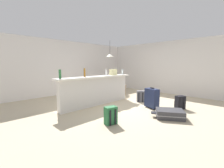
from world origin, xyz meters
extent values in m
cube|color=#BCAD8E|center=(0.00, 0.00, -0.03)|extent=(13.00, 13.00, 0.05)
cube|color=silver|center=(0.00, 3.05, 1.25)|extent=(6.60, 0.10, 2.50)
cube|color=silver|center=(3.05, 0.30, 1.25)|extent=(0.10, 6.00, 2.50)
cube|color=silver|center=(-0.77, 0.43, 0.48)|extent=(2.80, 0.20, 0.95)
cube|color=white|center=(-0.77, 0.43, 0.98)|extent=(2.96, 0.40, 0.05)
cylinder|color=#2D6B38|center=(-2.06, 0.46, 1.13)|extent=(0.07, 0.07, 0.26)
cylinder|color=#9E661E|center=(-1.22, 0.49, 1.14)|extent=(0.06, 0.06, 0.28)
cylinder|color=silver|center=(-0.33, 0.43, 1.12)|extent=(0.06, 0.06, 0.23)
cylinder|color=silver|center=(0.51, 0.37, 1.10)|extent=(0.07, 0.07, 0.20)
cube|color=beige|center=(0.08, 0.47, 1.11)|extent=(0.26, 0.18, 0.22)
cube|color=brown|center=(1.04, 1.63, 0.72)|extent=(1.10, 0.80, 0.04)
cylinder|color=brown|center=(0.55, 1.29, 0.35)|extent=(0.06, 0.06, 0.70)
cylinder|color=brown|center=(1.53, 1.29, 0.35)|extent=(0.06, 0.06, 0.70)
cylinder|color=brown|center=(0.55, 1.97, 0.35)|extent=(0.06, 0.06, 0.70)
cylinder|color=brown|center=(1.53, 1.97, 0.35)|extent=(0.06, 0.06, 0.70)
cube|color=#9E754C|center=(1.05, 0.96, 0.43)|extent=(0.44, 0.44, 0.04)
cube|color=#9E754C|center=(1.03, 1.14, 0.69)|extent=(0.40, 0.08, 0.48)
cylinder|color=#9E754C|center=(0.91, 0.79, 0.21)|extent=(0.04, 0.04, 0.41)
cylinder|color=#9E754C|center=(1.23, 0.82, 0.21)|extent=(0.04, 0.04, 0.41)
cylinder|color=#9E754C|center=(0.88, 1.10, 0.21)|extent=(0.04, 0.04, 0.41)
cylinder|color=#9E754C|center=(1.19, 1.14, 0.21)|extent=(0.04, 0.04, 0.41)
cylinder|color=black|center=(0.95, 1.55, 2.19)|extent=(0.01, 0.01, 0.62)
cone|color=white|center=(0.95, 1.55, 1.83)|extent=(0.34, 0.34, 0.14)
sphere|color=white|center=(0.95, 1.55, 1.75)|extent=(0.07, 0.07, 0.07)
cube|color=#38383D|center=(-0.24, -1.94, 0.11)|extent=(0.77, 0.83, 0.22)
cube|color=gray|center=(-0.24, -1.94, 0.11)|extent=(0.79, 0.85, 0.02)
cube|color=#2D2D33|center=(-0.47, -1.60, 0.11)|extent=(0.23, 0.22, 0.02)
cube|color=black|center=(0.78, -1.82, 0.21)|extent=(0.33, 0.29, 0.42)
cube|color=black|center=(0.83, -1.72, 0.14)|extent=(0.22, 0.16, 0.19)
cube|color=black|center=(0.79, -1.94, 0.19)|extent=(0.04, 0.04, 0.36)
cube|color=black|center=(0.67, -1.87, 0.19)|extent=(0.04, 0.04, 0.36)
cube|color=slate|center=(0.67, -0.40, 0.21)|extent=(0.32, 0.33, 0.42)
cube|color=#515155|center=(0.75, -0.33, 0.14)|extent=(0.19, 0.21, 0.19)
cube|color=black|center=(0.64, -0.52, 0.19)|extent=(0.04, 0.04, 0.36)
cube|color=black|center=(0.55, -0.41, 0.19)|extent=(0.04, 0.04, 0.36)
cube|color=#1E284C|center=(0.24, -1.12, 0.33)|extent=(0.35, 0.49, 0.60)
cylinder|color=black|center=(0.29, -0.94, 0.03)|extent=(0.05, 0.07, 0.06)
cylinder|color=black|center=(0.19, -1.30, 0.03)|extent=(0.05, 0.07, 0.06)
cube|color=#232328|center=(0.24, -1.12, 0.65)|extent=(0.08, 0.15, 0.04)
cube|color=#286B3D|center=(-1.63, -1.13, 0.21)|extent=(0.31, 0.24, 0.42)
cube|color=#205530|center=(-1.61, -1.02, 0.14)|extent=(0.23, 0.11, 0.19)
cube|color=black|center=(-1.59, -1.24, 0.19)|extent=(0.04, 0.03, 0.36)
cube|color=black|center=(-1.72, -1.21, 0.19)|extent=(0.04, 0.03, 0.36)
camera|label=1|loc=(-4.01, -3.56, 1.39)|focal=24.05mm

